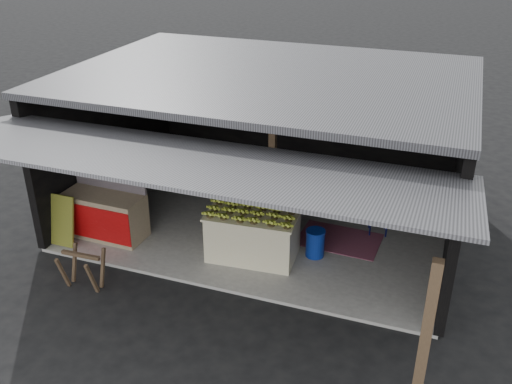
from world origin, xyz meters
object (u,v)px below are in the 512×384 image
at_px(white_crate, 268,213).
at_px(water_barrel, 315,244).
at_px(neighbor_stall, 105,213).
at_px(sawhorse, 82,266).
at_px(banana_table, 253,234).
at_px(plastic_chair, 379,208).

height_order(white_crate, water_barrel, white_crate).
xyz_separation_m(neighbor_stall, sawhorse, (0.55, -1.51, -0.12)).
bearing_deg(banana_table, water_barrel, 15.66).
bearing_deg(neighbor_stall, sawhorse, -68.69).
bearing_deg(water_barrel, neighbor_stall, -170.76).
relative_size(neighbor_stall, water_barrel, 3.22).
distance_m(white_crate, sawhorse, 3.48).
bearing_deg(plastic_chair, water_barrel, -137.47).
bearing_deg(white_crate, plastic_chair, 19.11).
xyz_separation_m(water_barrel, plastic_chair, (0.90, 1.29, 0.23)).
bearing_deg(neighbor_stall, white_crate, 22.16).
distance_m(banana_table, white_crate, 0.82).
xyz_separation_m(banana_table, neighbor_stall, (-2.86, -0.26, 0.03)).
bearing_deg(water_barrel, sawhorse, -147.38).
xyz_separation_m(white_crate, sawhorse, (-2.32, -2.59, -0.10)).
distance_m(neighbor_stall, plastic_chair, 5.17).
bearing_deg(sawhorse, plastic_chair, 36.83).
relative_size(white_crate, water_barrel, 1.86).
distance_m(banana_table, plastic_chair, 2.56).
distance_m(water_barrel, plastic_chair, 1.59).
relative_size(white_crate, sawhorse, 1.31).
height_order(sawhorse, water_barrel, sawhorse).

